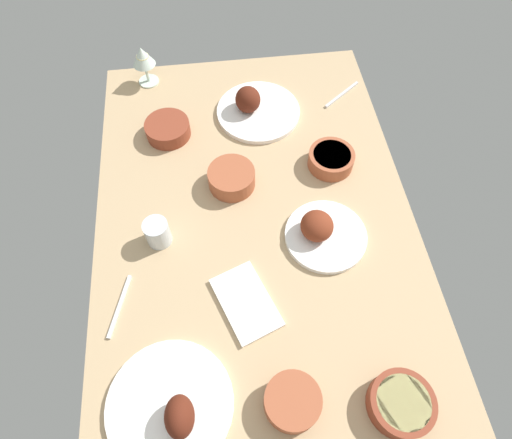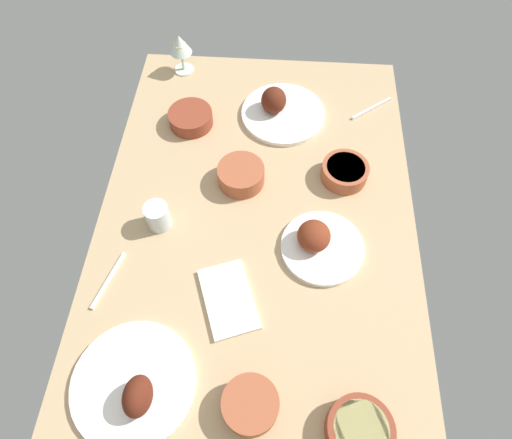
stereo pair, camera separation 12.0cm
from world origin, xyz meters
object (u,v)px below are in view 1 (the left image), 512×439
Objects in this scene: plate_center_main at (322,232)px; bowl_cream at (168,129)px; plate_near_viewer at (172,408)px; spoon_loose at (120,306)px; folded_napkin at (246,302)px; fork_loose at (342,94)px; bowl_sauce at (331,159)px; bowl_soup at (232,178)px; bowl_pasta at (292,401)px; bowl_potatoes at (401,404)px; wine_glass at (143,58)px; water_tumbler at (157,232)px; plate_far_side at (255,108)px.

bowl_cream is (43.11, 41.01, 0.02)cm from plate_center_main.
plate_near_viewer reaches higher than spoon_loose.
fork_loose is (70.25, -41.08, -0.20)cm from folded_napkin.
plate_center_main reaches higher than folded_napkin.
spoon_loose is at bearing 103.99° from plate_center_main.
bowl_soup reaches higher than bowl_sauce.
plate_near_viewer is 2.08× the size of bowl_sauce.
fork_loose is at bearing -32.86° from plate_near_viewer.
bowl_pasta reaches higher than bowl_sauce.
plate_near_viewer is 28.80cm from spoon_loose.
plate_near_viewer is 1.27× the size of plate_center_main.
bowl_potatoes is at bearing -169.45° from plate_center_main.
bowl_pasta is 0.90× the size of bowl_cream.
plate_near_viewer is 80.77cm from bowl_sauce.
bowl_soup is 54.26cm from wine_glass.
plate_center_main is at bearing 10.55° from bowl_potatoes.
wine_glass reaches higher than fork_loose.
water_tumbler is (-38.56, 3.22, 1.35)cm from bowl_cream.
plate_far_side reaches higher than plate_near_viewer.
bowl_cream is 27.41cm from wine_glass.
bowl_potatoes is 1.04× the size of bowl_soup.
folded_napkin is at bearing 170.97° from plate_far_side.
water_tumbler is (-16.37, 21.51, 0.84)cm from bowl_soup.
fork_loose is (95.10, -33.59, -2.68)cm from bowl_pasta.
bowl_sauce is 0.99× the size of wine_glass.
plate_near_viewer is 2.07× the size of bowl_soup.
bowl_sauce is (-24.56, -20.18, 0.38)cm from plate_far_side.
water_tumbler is (49.45, 52.59, 1.17)cm from bowl_potatoes.
plate_near_viewer is at bearing 43.37° from spoon_loose.
bowl_soup is (65.82, 31.08, 0.33)cm from bowl_potatoes.
plate_center_main reaches higher than bowl_potatoes.
wine_glass reaches higher than plate_far_side.
bowl_potatoes is (-93.95, -20.68, 0.46)cm from plate_far_side.
folded_napkin is (22.62, -18.91, -1.34)cm from plate_near_viewer.
bowl_cream is 0.73× the size of folded_napkin.
folded_napkin is 81.38cm from fork_loose.
plate_center_main is 30.88cm from bowl_soup.
bowl_potatoes is 0.74× the size of folded_napkin.
bowl_cream is (18.63, 48.88, -0.11)cm from bowl_sauce.
bowl_sauce is at bearing -36.64° from folded_napkin.
bowl_sauce is at bearing 32.82° from fork_loose.
plate_near_viewer is at bearing 142.17° from bowl_sauce.
bowl_soup is at bearing 159.70° from plate_far_side.
plate_near_viewer is at bearing 85.16° from bowl_pasta.
bowl_potatoes is 1.04× the size of bowl_sauce.
bowl_potatoes is at bearing -133.23° from water_tumbler.
bowl_soup is at bearing -152.65° from wine_glass.
plate_far_side is 93.10cm from plate_near_viewer.
plate_near_viewer is 82.42cm from bowl_cream.
bowl_potatoes reaches higher than bowl_sauce.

